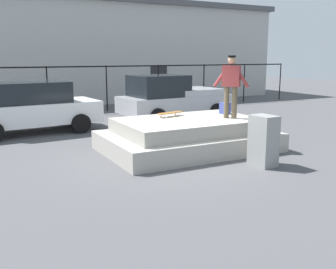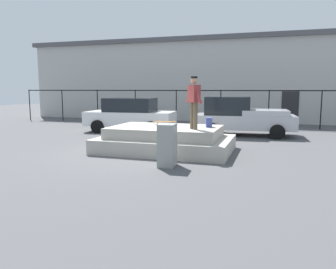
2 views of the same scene
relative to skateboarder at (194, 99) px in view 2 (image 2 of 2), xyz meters
The scene contains 10 objects.
ground_plane 2.57m from the skateboarder, behind, with size 60.00×60.00×0.00m, color #4C4C4F.
concrete_ledge 1.85m from the skateboarder, 159.58° to the left, with size 4.49×2.94×0.85m.
skateboarder is the anchor object (origin of this frame).
skateboard 1.87m from the skateboarder, 142.71° to the left, with size 0.85×0.39×0.12m.
backpack 1.16m from the skateboarder, 63.87° to the left, with size 0.28×0.20×0.33m, color #3F4C99.
car_white_sedan_near 6.76m from the skateboarder, 131.60° to the left, with size 4.53×2.44×1.69m.
car_silver_pickup_mid 5.45m from the skateboarder, 78.84° to the left, with size 4.60×2.41×1.79m.
utility_box 2.17m from the skateboarder, 101.03° to the right, with size 0.44×0.60×1.19m, color gray.
fence_row 9.00m from the skateboarder, 101.49° to the left, with size 24.06×0.06×2.09m.
warehouse_building 15.27m from the skateboarder, 96.75° to the left, with size 26.64×8.25×5.57m.
Camera 2 is at (4.19, -10.29, 2.14)m, focal length 35.38 mm.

